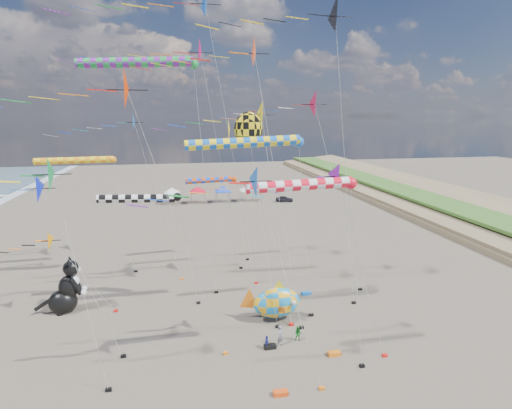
{
  "coord_description": "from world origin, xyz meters",
  "views": [
    {
      "loc": [
        -4.8,
        -18.13,
        16.87
      ],
      "look_at": [
        1.2,
        12.0,
        10.07
      ],
      "focal_mm": 28.0,
      "sensor_mm": 36.0,
      "label": 1
    }
  ],
  "objects_px": {
    "person_adult": "(280,336)",
    "child_blue": "(267,342)",
    "cat_inflatable": "(65,285)",
    "fish_inflatable": "(276,303)",
    "child_green": "(298,334)",
    "parked_car": "(284,199)"
  },
  "relations": [
    {
      "from": "person_adult",
      "to": "child_blue",
      "type": "height_order",
      "value": "person_adult"
    },
    {
      "from": "child_green",
      "to": "fish_inflatable",
      "type": "bearing_deg",
      "value": 132.38
    },
    {
      "from": "cat_inflatable",
      "to": "child_green",
      "type": "bearing_deg",
      "value": -33.63
    },
    {
      "from": "child_green",
      "to": "child_blue",
      "type": "xyz_separation_m",
      "value": [
        -2.6,
        -0.55,
        -0.07
      ]
    },
    {
      "from": "cat_inflatable",
      "to": "person_adult",
      "type": "bearing_deg",
      "value": -36.39
    },
    {
      "from": "cat_inflatable",
      "to": "person_adult",
      "type": "height_order",
      "value": "cat_inflatable"
    },
    {
      "from": "fish_inflatable",
      "to": "parked_car",
      "type": "bearing_deg",
      "value": 73.93
    },
    {
      "from": "fish_inflatable",
      "to": "child_blue",
      "type": "distance_m",
      "value": 4.39
    },
    {
      "from": "cat_inflatable",
      "to": "child_blue",
      "type": "height_order",
      "value": "cat_inflatable"
    },
    {
      "from": "cat_inflatable",
      "to": "parked_car",
      "type": "relative_size",
      "value": 1.42
    },
    {
      "from": "fish_inflatable",
      "to": "child_green",
      "type": "height_order",
      "value": "fish_inflatable"
    },
    {
      "from": "cat_inflatable",
      "to": "parked_car",
      "type": "xyz_separation_m",
      "value": [
        31.06,
        41.05,
        -1.88
      ]
    },
    {
      "from": "person_adult",
      "to": "child_green",
      "type": "bearing_deg",
      "value": -25.19
    },
    {
      "from": "cat_inflatable",
      "to": "fish_inflatable",
      "type": "relative_size",
      "value": 0.91
    },
    {
      "from": "child_green",
      "to": "parked_car",
      "type": "height_order",
      "value": "child_green"
    },
    {
      "from": "person_adult",
      "to": "child_green",
      "type": "relative_size",
      "value": 1.36
    },
    {
      "from": "child_green",
      "to": "parked_car",
      "type": "distance_m",
      "value": 51.18
    },
    {
      "from": "fish_inflatable",
      "to": "child_blue",
      "type": "height_order",
      "value": "fish_inflatable"
    },
    {
      "from": "person_adult",
      "to": "child_green",
      "type": "height_order",
      "value": "person_adult"
    },
    {
      "from": "cat_inflatable",
      "to": "child_green",
      "type": "distance_m",
      "value": 20.61
    },
    {
      "from": "person_adult",
      "to": "parked_car",
      "type": "relative_size",
      "value": 0.47
    },
    {
      "from": "cat_inflatable",
      "to": "person_adult",
      "type": "xyz_separation_m",
      "value": [
        17.14,
        -8.94,
        -1.66
      ]
    }
  ]
}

